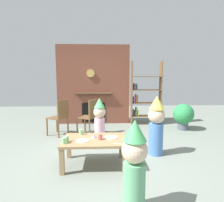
{
  "coord_description": "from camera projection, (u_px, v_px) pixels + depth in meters",
  "views": [
    {
      "loc": [
        -0.02,
        -3.58,
        1.52
      ],
      "look_at": [
        0.15,
        0.4,
        0.99
      ],
      "focal_mm": 32.11,
      "sensor_mm": 36.0,
      "label": 1
    }
  ],
  "objects": [
    {
      "name": "ground_plane",
      "position": [
        105.0,
        156.0,
        3.75
      ],
      "size": [
        12.0,
        12.0,
        0.0
      ],
      "primitive_type": "plane",
      "color": "gray"
    },
    {
      "name": "brick_fireplace_feature",
      "position": [
        93.0,
        85.0,
        6.15
      ],
      "size": [
        2.2,
        0.28,
        2.4
      ],
      "color": "brown",
      "rests_on": "ground_plane"
    },
    {
      "name": "bookshelf",
      "position": [
        144.0,
        96.0,
        6.06
      ],
      "size": [
        0.9,
        0.28,
        1.9
      ],
      "color": "brown",
      "rests_on": "ground_plane"
    },
    {
      "name": "coffee_table",
      "position": [
        94.0,
        143.0,
        3.34
      ],
      "size": [
        1.05,
        0.72,
        0.45
      ],
      "color": "#9E7A51",
      "rests_on": "ground_plane"
    },
    {
      "name": "paper_cup_near_left",
      "position": [
        81.0,
        132.0,
        3.57
      ],
      "size": [
        0.07,
        0.07,
        0.09
      ],
      "primitive_type": "cylinder",
      "color": "#8CD18C",
      "rests_on": "coffee_table"
    },
    {
      "name": "paper_cup_near_right",
      "position": [
        67.0,
        139.0,
        3.19
      ],
      "size": [
        0.06,
        0.06,
        0.09
      ],
      "primitive_type": "cylinder",
      "color": "#8CD18C",
      "rests_on": "coffee_table"
    },
    {
      "name": "paper_cup_center",
      "position": [
        100.0,
        137.0,
        3.29
      ],
      "size": [
        0.07,
        0.07,
        0.1
      ],
      "primitive_type": "cylinder",
      "color": "#E5666B",
      "rests_on": "coffee_table"
    },
    {
      "name": "paper_cup_far_left",
      "position": [
        64.0,
        141.0,
        3.1
      ],
      "size": [
        0.08,
        0.08,
        0.09
      ],
      "primitive_type": "cylinder",
      "color": "#8CD18C",
      "rests_on": "coffee_table"
    },
    {
      "name": "paper_plate_front",
      "position": [
        83.0,
        141.0,
        3.22
      ],
      "size": [
        0.21,
        0.21,
        0.01
      ],
      "primitive_type": "cylinder",
      "color": "white",
      "rests_on": "coffee_table"
    },
    {
      "name": "paper_plate_rear",
      "position": [
        111.0,
        137.0,
        3.38
      ],
      "size": [
        0.22,
        0.22,
        0.01
      ],
      "primitive_type": "cylinder",
      "color": "white",
      "rests_on": "coffee_table"
    },
    {
      "name": "birthday_cake_slice",
      "position": [
        94.0,
        136.0,
        3.38
      ],
      "size": [
        0.1,
        0.1,
        0.07
      ],
      "primitive_type": "cone",
      "color": "pink",
      "rests_on": "coffee_table"
    },
    {
      "name": "table_fork",
      "position": [
        118.0,
        144.0,
        3.09
      ],
      "size": [
        0.15,
        0.06,
        0.01
      ],
      "primitive_type": "cube",
      "rotation": [
        0.0,
        0.0,
        2.87
      ],
      "color": "silver",
      "rests_on": "coffee_table"
    },
    {
      "name": "child_with_cone_hat",
      "position": [
        134.0,
        163.0,
        2.19
      ],
      "size": [
        0.29,
        0.29,
        1.04
      ],
      "rotation": [
        0.0,
        0.0,
        1.97
      ],
      "color": "#66B27F",
      "rests_on": "ground_plane"
    },
    {
      "name": "child_in_pink",
      "position": [
        156.0,
        124.0,
        3.76
      ],
      "size": [
        0.31,
        0.31,
        1.12
      ],
      "rotation": [
        0.0,
        0.0,
        -2.8
      ],
      "color": "#4C7FC6",
      "rests_on": "ground_plane"
    },
    {
      "name": "child_by_the_chairs",
      "position": [
        100.0,
        118.0,
        4.56
      ],
      "size": [
        0.27,
        0.27,
        0.99
      ],
      "rotation": [
        0.0,
        0.0,
        -1.62
      ],
      "color": "#EAB2C6",
      "rests_on": "ground_plane"
    },
    {
      "name": "dining_chair_left",
      "position": [
        60.0,
        115.0,
        4.96
      ],
      "size": [
        0.54,
        0.54,
        0.9
      ],
      "rotation": [
        0.0,
        0.0,
        2.65
      ],
      "color": "brown",
      "rests_on": "ground_plane"
    },
    {
      "name": "dining_chair_middle",
      "position": [
        90.0,
        115.0,
        5.02
      ],
      "size": [
        0.54,
        0.54,
        0.9
      ],
      "rotation": [
        0.0,
        0.0,
        2.67
      ],
      "color": "brown",
      "rests_on": "ground_plane"
    },
    {
      "name": "potted_plant_tall",
      "position": [
        183.0,
        115.0,
        5.49
      ],
      "size": [
        0.56,
        0.56,
        0.72
      ],
      "color": "#4C5660",
      "rests_on": "ground_plane"
    }
  ]
}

